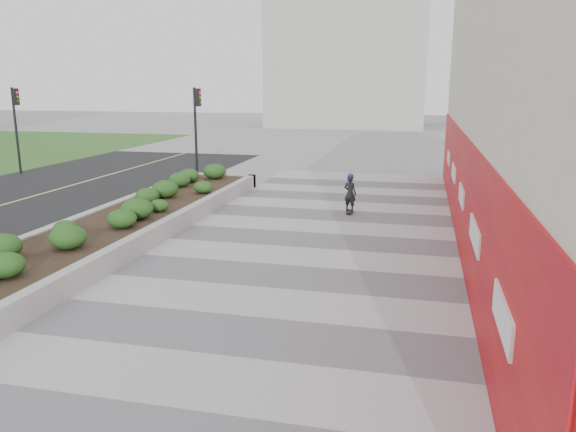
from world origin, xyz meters
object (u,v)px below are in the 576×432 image
traffic_signal_near (197,119)px  skateboarder (350,193)px  planter (115,225)px  traffic_signal_far (16,117)px

traffic_signal_near → skateboarder: size_ratio=3.02×
traffic_signal_near → planter: bearing=-80.7°
traffic_signal_near → skateboarder: traffic_signal_near is taller
planter → skateboarder: skateboarder is taller
skateboarder → traffic_signal_far: bearing=160.4°
traffic_signal_far → skateboarder: size_ratio=3.02×
planter → skateboarder: (6.08, 4.88, 0.29)m
skateboarder → planter: bearing=-144.1°
planter → traffic_signal_far: traffic_signal_far is taller
traffic_signal_far → skateboarder: 17.88m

